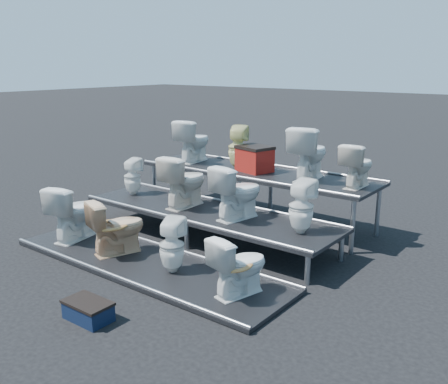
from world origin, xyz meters
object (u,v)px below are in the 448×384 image
Objects in this scene: toilet_10 at (309,153)px; red_crate at (255,160)px; toilet_2 at (172,245)px; toilet_11 at (357,165)px; toilet_9 at (238,147)px; toilet_0 at (74,212)px; toilet_6 at (238,192)px; toilet_1 at (117,227)px; toilet_4 at (132,177)px; toilet_7 at (301,206)px; toilet_5 at (184,181)px; toilet_8 at (193,141)px; step_stool at (88,312)px; toilet_3 at (239,265)px.

toilet_10 reaches higher than red_crate.
toilet_2 is 3.01m from toilet_11.
toilet_10 is (1.37, 0.00, 0.05)m from toilet_9.
toilet_0 is 1.07× the size of toilet_6.
toilet_1 is 1.24× the size of toilet_4.
toilet_9 is (-1.98, 1.30, 0.41)m from toilet_7.
toilet_11 reaches higher than toilet_5.
toilet_6 is 1.04m from toilet_7.
toilet_11 reaches higher than red_crate.
toilet_4 is 0.74× the size of toilet_10.
toilet_10 is at bearing 15.22° from red_crate.
toilet_6 is at bearing -112.03° from toilet_1.
toilet_10 reaches higher than toilet_1.
toilet_11 is (3.20, 0.00, -0.06)m from toilet_8.
toilet_7 reaches higher than step_stool.
toilet_1 is at bearing 100.83° from toilet_8.
toilet_2 is (2.01, 0.00, -0.07)m from toilet_0.
toilet_9 is at bearing 172.77° from toilet_8.
toilet_1 is at bearing 122.04° from toilet_4.
toilet_4 is 3.25m from toilet_7.
toilet_4 is at bearing -128.11° from red_crate.
toilet_4 is 0.95× the size of toilet_11.
red_crate is at bearing -44.56° from toilet_3.
toilet_11 is at bearing -153.53° from toilet_0.
toilet_9 reaches higher than toilet_7.
toilet_4 is 3.70m from toilet_11.
toilet_1 is 1.44× the size of red_crate.
step_stool is (0.07, -1.37, -0.32)m from toilet_2.
toilet_5 is (1.19, 0.00, 0.10)m from toilet_4.
toilet_9 is (1.14, 2.60, 0.75)m from toilet_0.
toilet_7 is 1.36m from toilet_11.
toilet_1 is 2.70m from red_crate.
toilet_6 is 1.21× the size of toilet_11.
toilet_8 is 1.40m from red_crate.
toilet_7 is at bearing 178.40° from toilet_5.
toilet_10 reaches higher than toilet_6.
step_stool is at bearing 74.29° from toilet_2.
toilet_11 is (1.30, 2.60, 0.77)m from toilet_2.
toilet_7 is (2.06, 0.00, -0.05)m from toilet_5.
toilet_1 is at bearing 63.46° from toilet_9.
toilet_11 reaches higher than toilet_1.
step_stool is (0.58, -3.95, -0.96)m from red_crate.
toilet_5 is at bearing 30.22° from toilet_11.
toilet_10 reaches higher than step_stool.
toilet_10 reaches higher than toilet_9.
toilet_8 reaches higher than step_stool.
toilet_2 is 1.08× the size of toilet_11.
toilet_3 is at bearing 94.34° from toilet_10.
toilet_0 is at bearing 42.28° from toilet_6.
toilet_2 reaches higher than step_stool.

